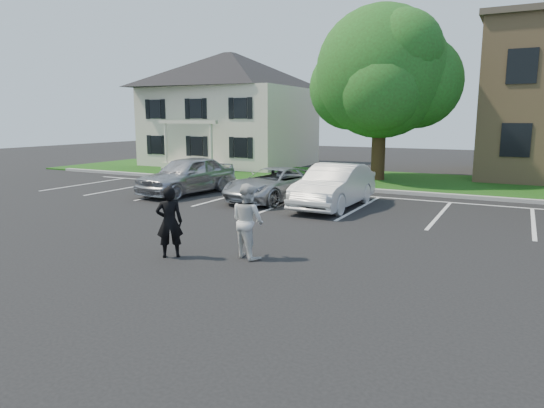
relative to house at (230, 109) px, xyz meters
The scene contains 11 objects.
ground_plane 24.14m from the house, 56.94° to the right, with size 90.00×90.00×0.00m, color black.
curb 15.71m from the house, 31.52° to the right, with size 40.00×0.30×0.15m, color gray.
grass_strip 14.11m from the house, 17.00° to the right, with size 44.00×8.00×0.08m, color #17440D.
stall_lines 18.53m from the house, 37.43° to the right, with size 34.00×5.36×0.01m.
house is the anchor object (origin of this frame).
tree 12.33m from the house, 18.69° to the right, with size 7.80×7.20×8.80m.
man_black_suit 23.13m from the house, 61.56° to the right, with size 0.61×0.40×1.68m, color black.
man_white_shirt 23.25m from the house, 57.01° to the right, with size 0.85×0.66×1.75m, color silver.
car_silver_west 13.60m from the house, 66.11° to the right, with size 1.92×4.78×1.63m, color #ACACB1.
car_silver_minivan 15.60m from the house, 51.54° to the right, with size 2.16×4.69×1.30m, color #9DA0A5.
car_white_sedan 17.52m from the house, 45.42° to the right, with size 1.66×4.77×1.57m, color silver.
Camera 1 is at (5.09, -8.90, 3.23)m, focal length 32.00 mm.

